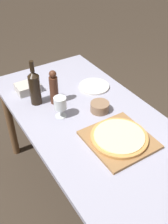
{
  "coord_description": "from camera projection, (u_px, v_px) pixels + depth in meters",
  "views": [
    {
      "loc": [
        -0.7,
        -1.0,
        1.78
      ],
      "look_at": [
        -0.05,
        0.04,
        0.82
      ],
      "focal_mm": 42.0,
      "sensor_mm": 36.0,
      "label": 1
    }
  ],
  "objects": [
    {
      "name": "small_bowl",
      "position": [
        100.0,
        107.0,
        1.64
      ],
      "size": [
        0.12,
        0.12,
        0.06
      ],
      "color": "#84664C",
      "rests_on": "dining_table"
    },
    {
      "name": "wine_bottle",
      "position": [
        35.0,
        87.0,
        1.65
      ],
      "size": [
        0.07,
        0.07,
        0.3
      ],
      "color": "black",
      "rests_on": "dining_table"
    },
    {
      "name": "ground_plane",
      "position": [
        92.0,
        195.0,
        2.05
      ],
      "size": [
        12.0,
        12.0,
        0.0
      ],
      "primitive_type": "plane",
      "color": "#382D23"
    },
    {
      "name": "pepper_mill",
      "position": [
        54.0,
        88.0,
        1.66
      ],
      "size": [
        0.06,
        0.06,
        0.24
      ],
      "color": "#4C2819",
      "rests_on": "dining_table"
    },
    {
      "name": "wine_glass",
      "position": [
        60.0,
        104.0,
        1.56
      ],
      "size": [
        0.08,
        0.08,
        0.14
      ],
      "color": "silver",
      "rests_on": "dining_table"
    },
    {
      "name": "cutting_board",
      "position": [
        119.0,
        140.0,
        1.44
      ],
      "size": [
        0.34,
        0.35,
        0.02
      ],
      "color": "olive",
      "rests_on": "dining_table"
    },
    {
      "name": "dinner_plate",
      "position": [
        94.0,
        86.0,
        1.87
      ],
      "size": [
        0.22,
        0.22,
        0.01
      ],
      "color": "silver",
      "rests_on": "dining_table"
    },
    {
      "name": "food_container",
      "position": [
        28.0,
        88.0,
        1.82
      ],
      "size": [
        0.16,
        0.12,
        0.06
      ],
      "color": "#BCB7AD",
      "rests_on": "dining_table"
    },
    {
      "name": "dining_table",
      "position": [
        94.0,
        132.0,
        1.64
      ],
      "size": [
        0.79,
        1.63,
        0.76
      ],
      "color": "#9393A8",
      "rests_on": "ground_plane"
    },
    {
      "name": "pizza",
      "position": [
        119.0,
        137.0,
        1.43
      ],
      "size": [
        0.32,
        0.32,
        0.02
      ],
      "color": "#C68947",
      "rests_on": "cutting_board"
    }
  ]
}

